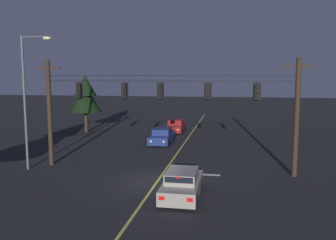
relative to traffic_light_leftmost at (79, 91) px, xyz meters
name	(u,v)px	position (x,y,z in m)	size (l,w,h in m)	color
ground_plane	(157,182)	(5.89, -2.67, -5.17)	(180.00, 180.00, 0.00)	black
lane_centre_stripe	(179,151)	(5.89, 6.02, -5.17)	(0.14, 60.00, 0.01)	#D1C64C
stop_bar_paint	(193,174)	(7.79, -0.58, -5.17)	(3.40, 0.36, 0.01)	silver
signal_span_assembly	(165,113)	(5.89, 0.02, -1.41)	(17.96, 0.32, 7.23)	#2D2116
traffic_light_leftmost	(79,91)	(0.00, 0.00, 0.00)	(0.48, 0.41, 1.22)	black
traffic_light_left_inner	(124,91)	(3.15, 0.00, 0.00)	(0.48, 0.41, 1.22)	black
traffic_light_centre	(160,91)	(5.54, 0.00, 0.00)	(0.48, 0.41, 1.22)	black
traffic_light_right_inner	(208,92)	(8.59, 0.00, 0.00)	(0.48, 0.41, 1.22)	black
traffic_light_rightmost	(257,92)	(11.60, 0.00, 0.00)	(0.48, 0.41, 1.22)	black
car_waiting_near_lane	(182,184)	(7.67, -4.79, -4.52)	(1.80, 4.33, 1.39)	gray
car_oncoming_lead	(162,136)	(3.88, 9.15, -4.52)	(1.80, 4.42, 1.39)	navy
car_oncoming_trailing	(176,126)	(4.07, 16.10, -4.52)	(1.80, 4.42, 1.39)	maroon
street_lamp_corner	(28,91)	(-2.85, -1.35, 0.01)	(2.11, 0.30, 8.72)	#4C4F54
tree_verge_far	(85,95)	(-5.72, 14.17, -1.07)	(3.53, 3.53, 6.34)	#332316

